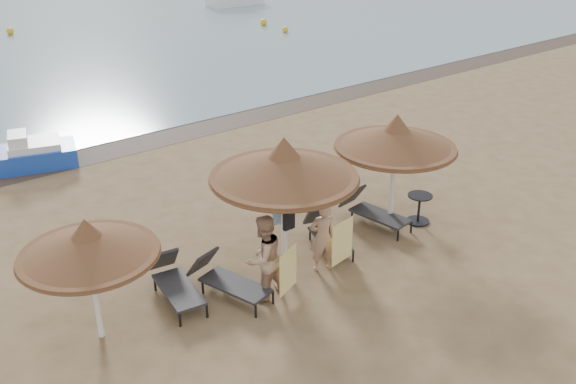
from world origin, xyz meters
The scene contains 20 objects.
ground centered at (0.00, 0.00, 0.00)m, with size 160.00×160.00×0.00m, color #8B714E.
wet_sand_strip centered at (0.00, 9.40, 0.00)m, with size 200.00×1.60×0.01m, color #48392E.
palapa_left centered at (-4.39, 0.64, 1.97)m, with size 2.50×2.50×2.48m.
palapa_center centered at (-0.28, 0.39, 2.46)m, with size 3.12×3.12×3.09m.
palapa_right centered at (3.03, 0.42, 2.29)m, with size 2.90×2.90×2.88m.
lounger_far_left centered at (-2.68, 0.95, 0.37)m, with size 0.85×1.92×0.83m.
lounger_near_left centered at (-1.80, 0.39, 0.37)m, with size 1.10×1.95×0.83m.
lounger_near_right centered at (1.13, 0.64, 0.34)m, with size 1.00×1.76×0.75m.
lounger_far_right centered at (2.72, 0.76, 0.37)m, with size 0.88×1.92×0.83m.
side_table centered at (3.70, 0.10, 0.35)m, with size 0.61×0.61×0.74m.
person_left centered at (-1.23, -0.17, 1.06)m, with size 0.98×0.64×2.13m, color tan.
person_right centered at (0.37, -0.11, 0.94)m, with size 0.86×0.56×1.88m, color tan.
towel_left centered at (-0.88, -0.52, 0.66)m, with size 0.64×0.29×0.96m.
towel_right centered at (0.72, -0.36, 0.69)m, with size 0.70×0.15×1.00m.
bag_patterned centered at (-0.28, 0.57, 1.26)m, with size 0.32×0.17×0.38m.
bag_dark centered at (-0.28, 0.23, 1.26)m, with size 0.26×0.09×0.37m.
pedal_boat centered at (-2.67, 9.56, 0.40)m, with size 2.59×1.95×1.07m.
buoy_mid centered at (2.40, 29.42, 0.20)m, with size 0.39×0.39×0.39m, color yellow.
buoy_right centered at (15.07, 20.38, 0.17)m, with size 0.34×0.34×0.34m, color yellow.
buoy_extra centered at (15.30, 22.82, 0.20)m, with size 0.40×0.40×0.40m, color yellow.
Camera 1 is at (-7.54, -9.12, 7.59)m, focal length 40.00 mm.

